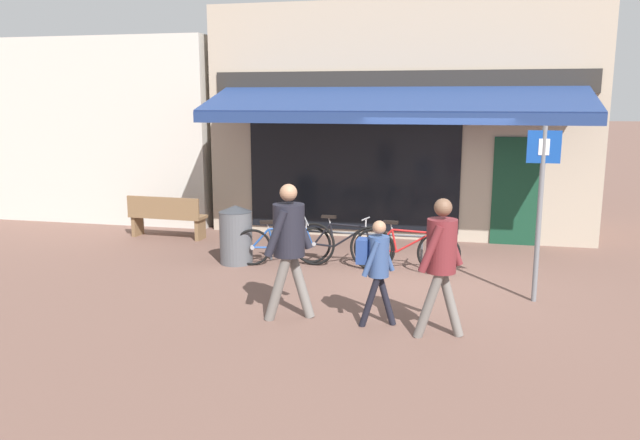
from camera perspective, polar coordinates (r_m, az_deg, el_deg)
ground_plane at (r=10.37m, az=10.01°, el=-4.89°), size 160.00×160.00×0.00m
shop_front at (r=14.04m, az=7.59°, el=9.05°), size 7.85×4.73×4.71m
neighbour_building at (r=16.86m, az=-17.92°, el=7.99°), size 6.28×4.00×4.16m
bike_rack_rail at (r=10.73m, az=2.24°, el=-1.65°), size 2.74×0.04×0.57m
bicycle_blue at (r=10.71m, az=-3.47°, el=-2.27°), size 1.61×0.72×0.81m
bicycle_black at (r=10.54m, az=2.05°, el=-2.25°), size 1.74×0.52×0.89m
bicycle_red at (r=10.32m, az=7.85°, el=-2.70°), size 1.77×0.52×0.85m
pedestrian_adult at (r=7.92m, az=-2.86°, el=-1.67°), size 0.62×0.65×1.78m
pedestrian_child at (r=7.75m, az=5.16°, el=-3.67°), size 0.50×0.42×1.36m
pedestrian_second_adult at (r=7.45m, az=11.03°, el=-3.03°), size 0.61×0.52×1.70m
litter_bin at (r=10.86m, az=-7.69°, el=-1.30°), size 0.57×0.57×1.02m
parking_sign at (r=9.05m, az=19.52°, el=2.07°), size 0.44×0.07×2.45m
park_bench at (r=13.12m, az=-13.87°, el=0.37°), size 1.62×0.52×0.87m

